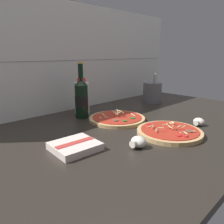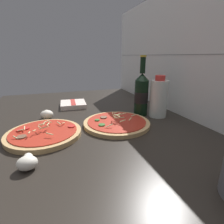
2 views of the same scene
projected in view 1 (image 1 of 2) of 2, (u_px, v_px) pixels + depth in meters
counter_slab at (140, 127)px, 99.01cm from camera, size 160.00×90.00×2.50cm
tile_backsplash at (78, 60)px, 122.84cm from camera, size 160.00×1.13×60.00cm
pizza_near at (169, 132)px, 86.76cm from camera, size 25.69×25.69×4.89cm
pizza_far at (117, 118)px, 104.89cm from camera, size 26.79×26.79×5.03cm
beer_bottle at (81, 98)px, 107.11cm from camera, size 6.38×6.38×27.26cm
oil_bottle at (82, 97)px, 115.10cm from camera, size 7.91×7.91×18.83cm
mushroom_left at (199, 122)px, 96.91cm from camera, size 5.23×4.98×3.49cm
mushroom_right at (138, 142)px, 74.30cm from camera, size 5.87×5.59×3.91cm
utensil_crock at (152, 92)px, 142.04cm from camera, size 11.94×11.94×21.13cm
dish_towel at (75, 146)px, 72.76cm from camera, size 15.45×14.35×2.56cm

